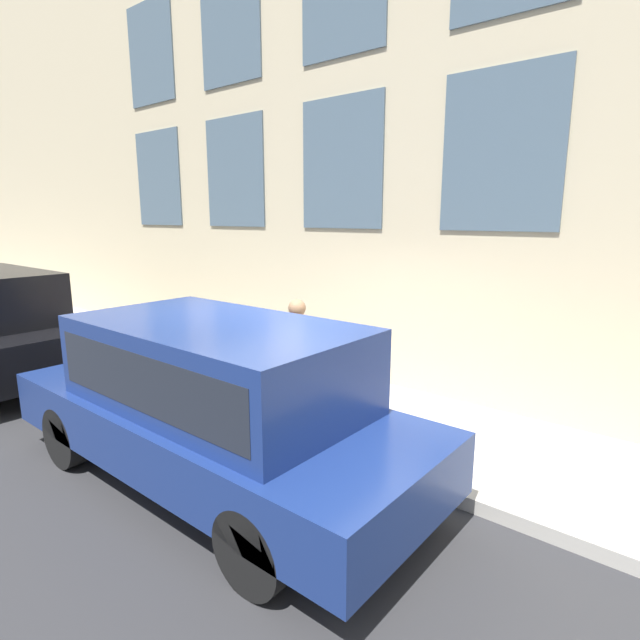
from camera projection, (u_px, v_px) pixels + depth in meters
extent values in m
plane|color=#2D2D30|center=(306.00, 450.00, 6.02)|extent=(80.00, 80.00, 0.00)
cube|color=#B2ADA3|center=(361.00, 415.00, 6.90)|extent=(2.35, 60.00, 0.15)
cube|color=#4C6070|center=(501.00, 150.00, 6.28)|extent=(0.03, 1.56, 2.01)
cube|color=#4C6070|center=(341.00, 163.00, 7.84)|extent=(0.03, 1.56, 2.01)
cube|color=#4C6070|center=(235.00, 172.00, 9.41)|extent=(0.03, 1.56, 2.01)
cube|color=#4C6070|center=(158.00, 179.00, 10.98)|extent=(0.03, 1.56, 2.01)
cube|color=#4C6070|center=(230.00, 24.00, 8.89)|extent=(0.03, 1.56, 2.01)
cube|color=#4C6070|center=(150.00, 53.00, 10.46)|extent=(0.03, 1.56, 2.01)
cylinder|color=red|center=(344.00, 421.00, 6.45)|extent=(0.35, 0.35, 0.04)
cylinder|color=red|center=(344.00, 400.00, 6.39)|extent=(0.26, 0.26, 0.62)
sphere|color=maroon|center=(345.00, 377.00, 6.33)|extent=(0.27, 0.27, 0.27)
cylinder|color=black|center=(345.00, 370.00, 6.31)|extent=(0.09, 0.09, 0.11)
cylinder|color=red|center=(356.00, 397.00, 6.27)|extent=(0.09, 0.10, 0.09)
cylinder|color=red|center=(333.00, 391.00, 6.49)|extent=(0.09, 0.10, 0.09)
cylinder|color=navy|center=(294.00, 381.00, 6.95)|extent=(0.11, 0.11, 0.73)
cylinder|color=navy|center=(301.00, 379.00, 7.07)|extent=(0.11, 0.11, 0.73)
cube|color=#72288C|center=(297.00, 336.00, 6.88)|extent=(0.20, 0.14, 0.54)
cylinder|color=#72288C|center=(290.00, 337.00, 6.77)|extent=(0.08, 0.08, 0.52)
cylinder|color=#72288C|center=(304.00, 333.00, 6.98)|extent=(0.08, 0.08, 0.52)
sphere|color=#8C6647|center=(297.00, 308.00, 6.80)|extent=(0.24, 0.24, 0.24)
cylinder|color=black|center=(67.00, 436.00, 5.59)|extent=(0.24, 0.69, 0.69)
cylinder|color=black|center=(190.00, 396.00, 6.84)|extent=(0.24, 0.69, 0.69)
cylinder|color=black|center=(254.00, 549.00, 3.70)|extent=(0.24, 0.69, 0.69)
cylinder|color=black|center=(377.00, 465.00, 4.95)|extent=(0.24, 0.69, 0.69)
cube|color=navy|center=(211.00, 425.00, 5.21)|extent=(1.90, 4.91, 0.57)
cube|color=navy|center=(216.00, 362.00, 4.99)|extent=(1.67, 3.05, 0.83)
cube|color=#1E232D|center=(216.00, 362.00, 4.99)|extent=(1.68, 2.80, 0.53)
cylinder|color=black|center=(9.00, 339.00, 10.11)|extent=(0.24, 0.64, 0.64)
cylinder|color=black|center=(75.00, 366.00, 8.32)|extent=(0.24, 0.64, 0.64)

